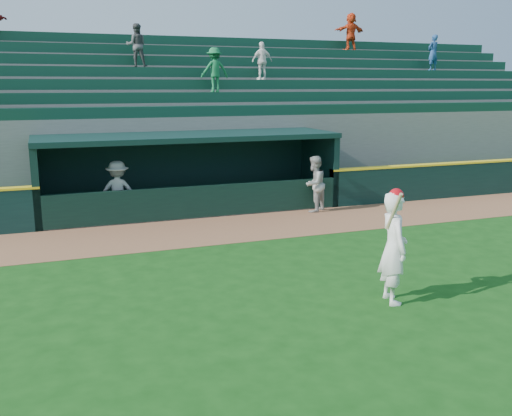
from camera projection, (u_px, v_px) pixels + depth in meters
The scene contains 7 objects.
ground at pixel (284, 287), 11.43m from camera, with size 120.00×120.00×0.00m, color #134210.
warning_track at pixel (215, 230), 15.92m from camera, with size 40.00×3.00×0.01m, color brown.
dugout_player_front at pixel (314, 184), 18.09m from camera, with size 0.87×0.68×1.79m, color #9E9E99.
dugout_player_inside at pixel (118, 191), 16.88m from camera, with size 1.16×0.67×1.79m, color #A9A9A3.
dugout at pixel (187, 167), 18.48m from camera, with size 9.40×2.80×2.46m.
stands at pixel (159, 126), 22.44m from camera, with size 34.50×6.25×7.15m.
batter_at_plate at pixel (394, 246), 10.45m from camera, with size 0.64×0.91×2.17m.
Camera 1 is at (-4.31, -9.96, 3.96)m, focal length 40.00 mm.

